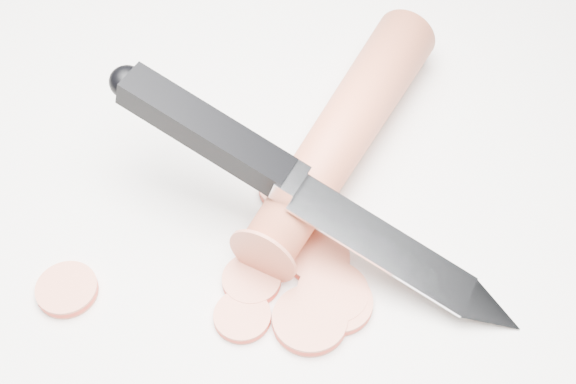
# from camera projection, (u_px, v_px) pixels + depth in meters

# --- Properties ---
(ground) EXTENTS (2.40, 2.40, 0.00)m
(ground) POSITION_uv_depth(u_px,v_px,m) (301.00, 188.00, 0.48)
(ground) COLOR silver
(ground) RESTS_ON ground
(carrot) EXTENTS (0.08, 0.20, 0.03)m
(carrot) POSITION_uv_depth(u_px,v_px,m) (343.00, 133.00, 0.48)
(carrot) COLOR #C85737
(carrot) RESTS_ON ground
(carrot_slice_0) EXTENTS (0.03, 0.03, 0.01)m
(carrot_slice_0) POSITION_uv_depth(u_px,v_px,m) (67.00, 290.00, 0.43)
(carrot_slice_0) COLOR #C86549
(carrot_slice_0) RESTS_ON ground
(carrot_slice_1) EXTENTS (0.03, 0.03, 0.01)m
(carrot_slice_1) POSITION_uv_depth(u_px,v_px,m) (318.00, 257.00, 0.44)
(carrot_slice_1) COLOR #C86549
(carrot_slice_1) RESTS_ON ground
(carrot_slice_2) EXTENTS (0.04, 0.04, 0.01)m
(carrot_slice_2) POSITION_uv_depth(u_px,v_px,m) (333.00, 294.00, 0.43)
(carrot_slice_2) COLOR #C86549
(carrot_slice_2) RESTS_ON ground
(carrot_slice_3) EXTENTS (0.03, 0.03, 0.01)m
(carrot_slice_3) POSITION_uv_depth(u_px,v_px,m) (242.00, 317.00, 0.42)
(carrot_slice_3) COLOR #C86549
(carrot_slice_3) RESTS_ON ground
(carrot_slice_4) EXTENTS (0.04, 0.04, 0.01)m
(carrot_slice_4) POSITION_uv_depth(u_px,v_px,m) (310.00, 320.00, 0.42)
(carrot_slice_4) COLOR #C86549
(carrot_slice_4) RESTS_ON ground
(carrot_slice_5) EXTENTS (0.03, 0.03, 0.01)m
(carrot_slice_5) POSITION_uv_depth(u_px,v_px,m) (286.00, 189.00, 0.47)
(carrot_slice_5) COLOR #C86549
(carrot_slice_5) RESTS_ON ground
(carrot_slice_6) EXTENTS (0.03, 0.03, 0.01)m
(carrot_slice_6) POSITION_uv_depth(u_px,v_px,m) (252.00, 280.00, 0.43)
(carrot_slice_6) COLOR #C86549
(carrot_slice_6) RESTS_ON ground
(carrot_slice_7) EXTENTS (0.04, 0.04, 0.01)m
(carrot_slice_7) POSITION_uv_depth(u_px,v_px,m) (338.00, 303.00, 0.42)
(carrot_slice_7) COLOR #C86549
(carrot_slice_7) RESTS_ON ground
(kitchen_knife) EXTENTS (0.25, 0.08, 0.08)m
(kitchen_knife) POSITION_uv_depth(u_px,v_px,m) (314.00, 193.00, 0.42)
(kitchen_knife) COLOR silver
(kitchen_knife) RESTS_ON ground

